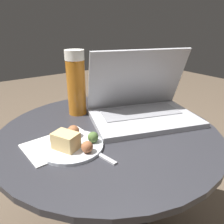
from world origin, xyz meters
The scene contains 6 objects.
table centered at (0.00, 0.00, 0.38)m, with size 0.71×0.71×0.49m.
napkin centered at (-0.17, 0.00, 0.49)m, with size 0.20×0.15×0.00m.
laptop centered at (0.15, 0.01, 0.54)m, with size 0.42×0.35×0.24m.
beer_glass centered at (-0.02, 0.18, 0.61)m, with size 0.07×0.07×0.24m.
snack_plate centered at (-0.15, -0.04, 0.51)m, with size 0.18×0.18×0.05m.
fork centered at (-0.12, -0.06, 0.49)m, with size 0.05×0.19×0.01m.
Camera 1 is at (-0.36, -0.53, 0.82)m, focal length 35.00 mm.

